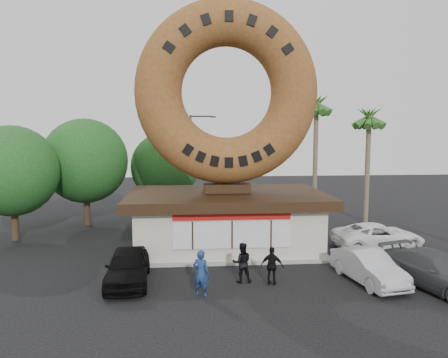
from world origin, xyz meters
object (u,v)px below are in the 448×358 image
object	(u,v)px
giant_donut	(227,93)
car_black	(128,266)
person_right	(272,266)
person_left	(201,273)
donut_shop	(227,218)
car_silver	(368,267)
car_grey	(437,271)
person_center	(242,263)
street_lamp	(193,160)
car_white	(378,236)

from	to	relation	value
giant_donut	car_black	size ratio (longest dim) A/B	2.24
person_right	person_left	bearing A→B (deg)	37.66
person_left	donut_shop	bearing A→B (deg)	-81.08
car_black	car_silver	size ratio (longest dim) A/B	1.04
car_grey	car_black	bearing A→B (deg)	154.55
person_center	person_right	world-z (taller)	person_center
street_lamp	car_silver	size ratio (longest dim) A/B	1.83
giant_donut	person_left	world-z (taller)	giant_donut
car_white	car_silver	bearing A→B (deg)	147.01
person_right	car_silver	bearing A→B (deg)	-162.11
street_lamp	car_grey	world-z (taller)	street_lamp
street_lamp	person_left	size ratio (longest dim) A/B	4.08
street_lamp	car_black	world-z (taller)	street_lamp
street_lamp	car_white	distance (m)	15.52
person_left	person_center	bearing A→B (deg)	-119.19
person_right	car_grey	world-z (taller)	person_right
person_center	person_right	bearing A→B (deg)	162.44
person_left	car_silver	bearing A→B (deg)	-150.12
car_grey	person_center	bearing A→B (deg)	151.88
car_white	person_left	bearing A→B (deg)	116.70
giant_donut	car_silver	world-z (taller)	giant_donut
car_black	car_white	world-z (taller)	car_black
donut_shop	person_center	world-z (taller)	donut_shop
person_center	car_grey	bearing A→B (deg)	170.39
street_lamp	person_center	world-z (taller)	street_lamp
donut_shop	car_silver	distance (m)	8.58
person_center	car_white	xyz separation A→B (m)	(8.57, 5.02, -0.18)
street_lamp	car_silver	bearing A→B (deg)	-64.48
person_center	car_grey	xyz separation A→B (m)	(8.34, -1.45, -0.14)
giant_donut	person_center	distance (m)	9.83
donut_shop	car_white	world-z (taller)	donut_shop
street_lamp	car_white	xyz separation A→B (m)	(10.62, -10.68, -3.75)
donut_shop	person_right	bearing A→B (deg)	-76.28
person_center	street_lamp	bearing A→B (deg)	-82.31
car_black	person_left	bearing A→B (deg)	-31.14
street_lamp	car_grey	size ratio (longest dim) A/B	1.51
car_black	car_silver	xyz separation A→B (m)	(10.79, -0.73, -0.06)
donut_shop	giant_donut	world-z (taller)	giant_donut
giant_donut	person_center	world-z (taller)	giant_donut
car_grey	car_white	world-z (taller)	car_grey
person_left	car_white	distance (m)	12.33
person_left	person_right	bearing A→B (deg)	-138.93
street_lamp	car_grey	distance (m)	20.39
car_silver	car_grey	size ratio (longest dim) A/B	0.83
car_silver	car_white	distance (m)	6.21
car_silver	car_white	size ratio (longest dim) A/B	0.84
giant_donut	person_right	distance (m)	10.23
person_center	person_right	size ratio (longest dim) A/B	1.07
person_right	car_white	world-z (taller)	person_right
giant_donut	car_grey	size ratio (longest dim) A/B	1.93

